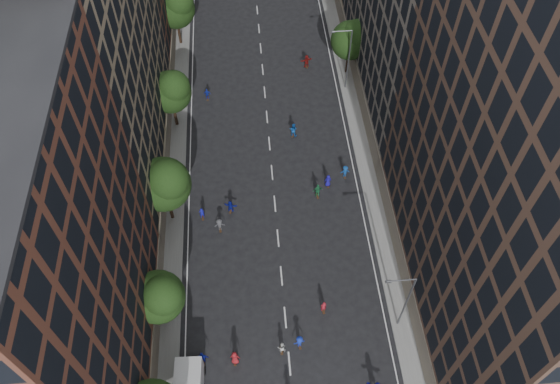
% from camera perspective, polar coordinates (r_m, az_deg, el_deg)
% --- Properties ---
extents(ground, '(240.00, 240.00, 0.00)m').
position_cam_1_polar(ground, '(68.82, -1.35, 7.57)').
color(ground, black).
rests_on(ground, ground).
extents(sidewalk_left, '(4.00, 105.00, 0.15)m').
position_cam_1_polar(sidewalk_left, '(74.83, -11.12, 11.03)').
color(sidewalk_left, slate).
rests_on(sidewalk_left, ground).
extents(sidewalk_right, '(4.00, 105.00, 0.15)m').
position_cam_1_polar(sidewalk_right, '(75.54, 7.60, 12.11)').
color(sidewalk_right, slate).
rests_on(sidewalk_right, ground).
extents(bldg_left_a, '(14.00, 22.00, 30.00)m').
position_cam_1_polar(bldg_left_a, '(42.56, -25.68, -8.43)').
color(bldg_left_a, brown).
rests_on(bldg_left_a, ground).
extents(bldg_left_b, '(14.00, 26.00, 34.00)m').
position_cam_1_polar(bldg_left_b, '(56.36, -21.67, 14.47)').
color(bldg_left_b, '#827055').
rests_on(bldg_left_b, ground).
extents(bldg_right_a, '(14.00, 30.00, 36.00)m').
position_cam_1_polar(bldg_right_a, '(44.21, 25.92, 1.50)').
color(bldg_right_a, '#4A3328').
rests_on(bldg_right_a, ground).
extents(tree_left_1, '(4.80, 4.80, 8.21)m').
position_cam_1_polar(tree_left_1, '(49.58, -12.46, -10.62)').
color(tree_left_1, black).
rests_on(tree_left_1, ground).
extents(tree_left_2, '(5.60, 5.60, 9.45)m').
position_cam_1_polar(tree_left_2, '(55.32, -11.93, 0.93)').
color(tree_left_2, black).
rests_on(tree_left_2, ground).
extents(tree_left_3, '(5.00, 5.00, 8.58)m').
position_cam_1_polar(tree_left_3, '(65.25, -11.30, 10.36)').
color(tree_left_3, black).
rests_on(tree_left_3, ground).
extents(tree_left_4, '(5.40, 5.40, 9.08)m').
position_cam_1_polar(tree_left_4, '(77.62, -10.83, 18.51)').
color(tree_left_4, black).
rests_on(tree_left_4, ground).
extents(tree_right_a, '(5.00, 5.00, 8.39)m').
position_cam_1_polar(tree_right_a, '(72.21, 7.54, 15.60)').
color(tree_right_a, black).
rests_on(tree_right_a, ground).
extents(streetlamp_near, '(2.64, 0.22, 9.06)m').
position_cam_1_polar(streetlamp_near, '(49.95, 12.91, -10.95)').
color(streetlamp_near, '#595B60').
rests_on(streetlamp_near, ground).
extents(streetlamp_far, '(2.64, 0.22, 9.06)m').
position_cam_1_polar(streetlamp_far, '(70.12, 7.03, 13.87)').
color(streetlamp_far, '#595B60').
rests_on(streetlamp_far, ground).
extents(skater_3, '(1.16, 0.81, 1.64)m').
position_cam_1_polar(skater_3, '(51.90, 2.04, -15.40)').
color(skater_3, '#1429A4').
rests_on(skater_3, ground).
extents(skater_4, '(1.11, 0.49, 1.86)m').
position_cam_1_polar(skater_4, '(51.70, -8.10, -16.79)').
color(skater_4, '#131BA1').
rests_on(skater_4, ground).
extents(skater_6, '(0.99, 0.72, 1.88)m').
position_cam_1_polar(skater_6, '(51.38, -4.74, -16.89)').
color(skater_6, maroon).
rests_on(skater_6, ground).
extents(skater_7, '(0.65, 0.48, 1.62)m').
position_cam_1_polar(skater_7, '(53.43, 4.57, -11.86)').
color(skater_7, '#AE1D2B').
rests_on(skater_7, ground).
extents(skater_8, '(0.75, 0.59, 1.52)m').
position_cam_1_polar(skater_8, '(51.75, 0.17, -15.95)').
color(skater_8, silver).
rests_on(skater_8, ground).
extents(skater_9, '(1.14, 0.71, 1.70)m').
position_cam_1_polar(skater_9, '(58.16, -6.33, -3.46)').
color(skater_9, '#444549').
rests_on(skater_9, ground).
extents(skater_10, '(1.20, 0.65, 1.94)m').
position_cam_1_polar(skater_10, '(60.42, 3.96, 0.12)').
color(skater_10, '#217140').
rests_on(skater_10, ground).
extents(skater_11, '(1.56, 0.87, 1.61)m').
position_cam_1_polar(skater_11, '(59.46, -5.20, -1.53)').
color(skater_11, '#121B97').
rests_on(skater_11, ground).
extents(skater_12, '(0.85, 0.60, 1.63)m').
position_cam_1_polar(skater_12, '(61.56, 5.03, 1.17)').
color(skater_12, '#191296').
rests_on(skater_12, ground).
extents(skater_13, '(0.63, 0.46, 1.58)m').
position_cam_1_polar(skater_13, '(59.32, -8.17, -2.22)').
color(skater_13, '#1618B6').
rests_on(skater_13, ground).
extents(skater_14, '(1.14, 1.04, 1.91)m').
position_cam_1_polar(skater_14, '(66.29, 1.39, 6.50)').
color(skater_14, blue).
rests_on(skater_14, ground).
extents(skater_15, '(1.11, 0.69, 1.65)m').
position_cam_1_polar(skater_15, '(62.59, 6.81, 2.12)').
color(skater_15, '#114190').
rests_on(skater_15, ground).
extents(skater_16, '(0.96, 0.45, 1.59)m').
position_cam_1_polar(skater_16, '(71.55, -7.61, 10.09)').
color(skater_16, '#1426AA').
rests_on(skater_16, ground).
extents(skater_17, '(1.78, 0.98, 1.83)m').
position_cam_1_polar(skater_17, '(75.67, 2.80, 13.47)').
color(skater_17, maroon).
rests_on(skater_17, ground).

